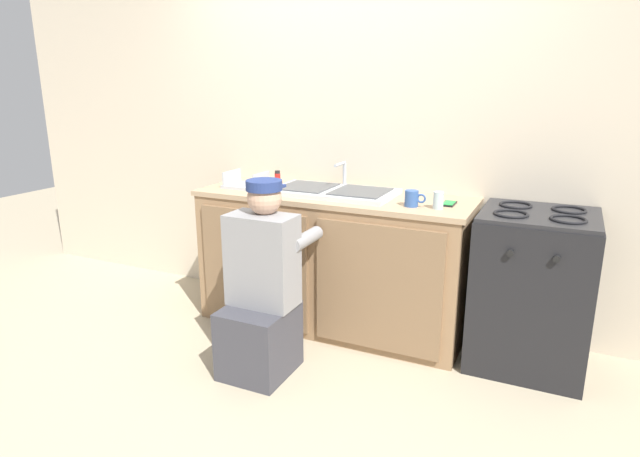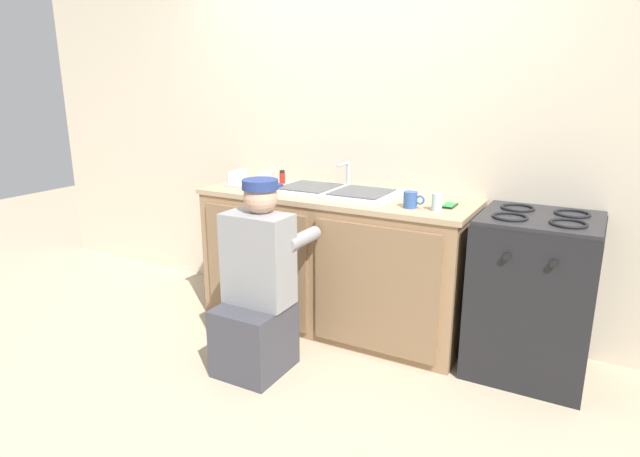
{
  "view_description": "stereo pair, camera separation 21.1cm",
  "coord_description": "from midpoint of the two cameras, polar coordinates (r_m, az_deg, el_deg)",
  "views": [
    {
      "loc": [
        1.37,
        -2.82,
        1.62
      ],
      "look_at": [
        0.0,
        0.1,
        0.73
      ],
      "focal_mm": 30.0,
      "sensor_mm": 36.0,
      "label": 1
    },
    {
      "loc": [
        1.56,
        -2.72,
        1.62
      ],
      "look_at": [
        0.0,
        0.1,
        0.73
      ],
      "focal_mm": 30.0,
      "sensor_mm": 36.0,
      "label": 2
    }
  ],
  "objects": [
    {
      "name": "dish_rack_tray",
      "position": [
        3.74,
        -9.47,
        4.7
      ],
      "size": [
        0.28,
        0.22,
        0.11
      ],
      "color": "#B2B7BC",
      "rests_on": "countertop"
    },
    {
      "name": "stove_range",
      "position": [
        3.29,
        19.95,
        -6.18
      ],
      "size": [
        0.63,
        0.62,
        0.93
      ],
      "color": "black",
      "rests_on": "ground_plane"
    },
    {
      "name": "cell_phone",
      "position": [
        3.24,
        11.8,
        2.61
      ],
      "size": [
        0.07,
        0.14,
        0.01
      ],
      "color": "black",
      "rests_on": "countertop"
    },
    {
      "name": "sink_double_basin",
      "position": [
        3.47,
        -0.32,
        4.0
      ],
      "size": [
        0.8,
        0.44,
        0.19
      ],
      "color": "silver",
      "rests_on": "countertop"
    },
    {
      "name": "ground_plane",
      "position": [
        3.53,
        -2.46,
        -11.93
      ],
      "size": [
        12.0,
        12.0,
        0.0
      ],
      "primitive_type": "plane",
      "color": "tan"
    },
    {
      "name": "plumber_person",
      "position": [
        3.06,
        -8.24,
        -7.04
      ],
      "size": [
        0.42,
        0.61,
        1.1
      ],
      "color": "#3F3F47",
      "rests_on": "ground_plane"
    },
    {
      "name": "water_glass",
      "position": [
        3.11,
        10.62,
        2.95
      ],
      "size": [
        0.06,
        0.06,
        0.1
      ],
      "color": "#ADC6CC",
      "rests_on": "countertop"
    },
    {
      "name": "coffee_mug",
      "position": [
        3.15,
        7.91,
        3.18
      ],
      "size": [
        0.13,
        0.08,
        0.09
      ],
      "color": "#335699",
      "rests_on": "countertop"
    },
    {
      "name": "counter_cabinet",
      "position": [
        3.59,
        -0.39,
        -3.75
      ],
      "size": [
        1.77,
        0.62,
        0.88
      ],
      "color": "#997551",
      "rests_on": "ground_plane"
    },
    {
      "name": "back_wall",
      "position": [
        3.74,
        2.0,
        9.75
      ],
      "size": [
        6.0,
        0.1,
        2.5
      ],
      "primitive_type": "cube",
      "color": "beige",
      "rests_on": "ground_plane"
    },
    {
      "name": "spice_bottle_red",
      "position": [
        3.78,
        -6.16,
        5.34
      ],
      "size": [
        0.04,
        0.04,
        0.1
      ],
      "color": "red",
      "rests_on": "countertop"
    },
    {
      "name": "countertop",
      "position": [
        3.48,
        -0.34,
        3.42
      ],
      "size": [
        1.81,
        0.62,
        0.03
      ],
      "primitive_type": "cube",
      "color": "tan",
      "rests_on": "counter_cabinet"
    }
  ]
}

